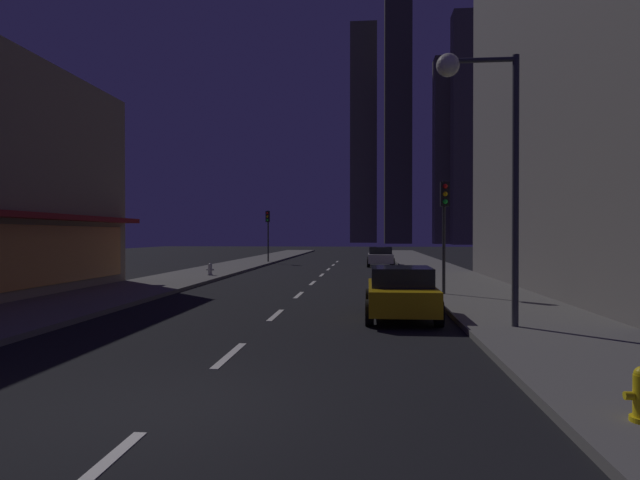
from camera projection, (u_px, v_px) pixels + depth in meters
name	position (u px, v px, depth m)	size (l,w,h in m)	color
ground_plane	(331.00, 268.00, 39.08)	(78.00, 136.00, 0.10)	black
sidewalk_right	(428.00, 266.00, 38.46)	(4.00, 76.00, 0.15)	#605E59
sidewalk_left	(237.00, 265.00, 39.71)	(4.00, 76.00, 0.15)	#605E59
lane_marking_center	(313.00, 283.00, 25.94)	(0.16, 43.80, 0.01)	silver
skyscraper_distant_tall	(364.00, 134.00, 161.53)	(8.00, 5.50, 65.97)	#544F3F
skyscraper_distant_mid	(398.00, 97.00, 144.72)	(7.18, 7.11, 79.63)	#454234
skyscraper_distant_short	(444.00, 151.00, 140.61)	(5.29, 5.87, 48.71)	#5E5A47
skyscraper_distant_slender	(466.00, 129.00, 129.51)	(6.98, 5.66, 56.15)	brown
car_parked_near	(401.00, 292.00, 15.04)	(1.98, 4.24, 1.45)	gold
car_parked_far	(380.00, 256.00, 39.84)	(1.98, 4.24, 1.45)	silver
fire_hydrant_far_left	(210.00, 270.00, 29.12)	(0.42, 0.30, 0.65)	#B2B2B2
traffic_light_near_right	(444.00, 212.00, 19.77)	(0.32, 0.48, 4.20)	#2D2D2D
traffic_light_far_left	(268.00, 225.00, 43.79)	(0.32, 0.48, 4.20)	#2D2D2D
street_lamp_right	(481.00, 122.00, 12.85)	(1.96, 0.56, 6.58)	#38383D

